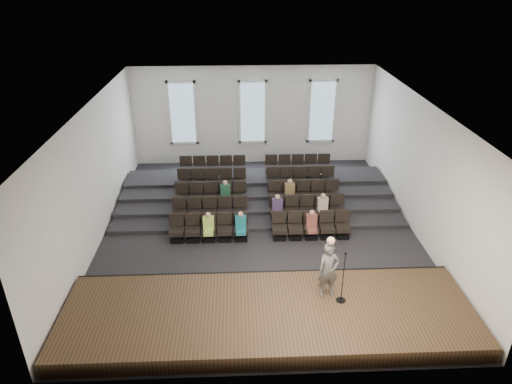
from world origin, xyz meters
TOP-DOWN VIEW (x-y plane):
  - ground at (0.00, 0.00)m, footprint 14.00×14.00m
  - ceiling at (0.00, 0.00)m, footprint 12.00×14.00m
  - wall_back at (0.00, 7.02)m, footprint 12.00×0.04m
  - wall_front at (0.00, -7.02)m, footprint 12.00×0.04m
  - wall_left at (-6.02, 0.00)m, footprint 0.04×14.00m
  - wall_right at (6.02, 0.00)m, footprint 0.04×14.00m
  - stage at (0.00, -5.10)m, footprint 11.80×3.60m
  - stage_lip at (0.00, -3.33)m, footprint 11.80×0.06m
  - risers at (0.00, 3.17)m, footprint 11.80×4.80m
  - seating_rows at (-0.00, 1.54)m, footprint 6.80×4.70m
  - windows at (0.00, 6.95)m, footprint 8.44×0.10m
  - audience at (0.36, 0.30)m, footprint 4.85×2.64m
  - speaker at (1.79, -4.49)m, footprint 0.68×0.50m
  - mic_stand at (2.15, -4.83)m, footprint 0.28×0.28m

SIDE VIEW (x-z plane):
  - ground at x=0.00m, z-range 0.00..0.00m
  - risers at x=0.00m, z-range -0.10..0.50m
  - stage at x=0.00m, z-range 0.00..0.50m
  - stage_lip at x=0.00m, z-range -0.01..0.51m
  - seating_rows at x=0.00m, z-range -0.15..1.52m
  - audience at x=0.36m, z-range 0.26..1.36m
  - mic_stand at x=2.15m, z-range 0.16..1.85m
  - speaker at x=1.79m, z-range 0.50..2.21m
  - wall_back at x=0.00m, z-range 0.00..5.00m
  - wall_front at x=0.00m, z-range 0.00..5.00m
  - wall_left at x=-6.02m, z-range 0.00..5.00m
  - wall_right at x=6.02m, z-range 0.00..5.00m
  - windows at x=0.00m, z-range 1.08..4.32m
  - ceiling at x=0.00m, z-range 5.00..5.02m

